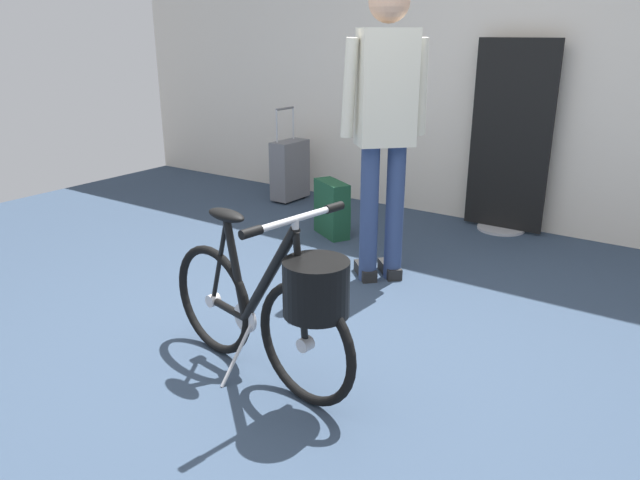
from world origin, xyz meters
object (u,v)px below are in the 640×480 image
(floor_banner_stand, at_px, (509,150))
(visitor_near_wall, at_px, (385,117))
(folding_bike_foreground, at_px, (275,304))
(backpack_on_floor, at_px, (332,209))
(rolling_suitcase, at_px, (290,169))

(floor_banner_stand, height_order, visitor_near_wall, visitor_near_wall)
(folding_bike_foreground, bearing_deg, backpack_on_floor, 116.92)
(visitor_near_wall, distance_m, backpack_on_floor, 1.19)
(floor_banner_stand, bearing_deg, backpack_on_floor, -139.44)
(visitor_near_wall, bearing_deg, backpack_on_floor, 143.25)
(rolling_suitcase, height_order, backpack_on_floor, rolling_suitcase)
(floor_banner_stand, distance_m, rolling_suitcase, 1.93)
(floor_banner_stand, distance_m, backpack_on_floor, 1.39)
(floor_banner_stand, bearing_deg, visitor_near_wall, -102.08)
(visitor_near_wall, relative_size, backpack_on_floor, 4.16)
(folding_bike_foreground, xyz_separation_m, backpack_on_floor, (-0.93, 1.84, -0.18))
(floor_banner_stand, distance_m, folding_bike_foreground, 2.71)
(floor_banner_stand, xyz_separation_m, rolling_suitcase, (-1.88, -0.24, -0.34))
(folding_bike_foreground, bearing_deg, visitor_near_wall, 99.73)
(folding_bike_foreground, xyz_separation_m, visitor_near_wall, (-0.22, 1.31, 0.61))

